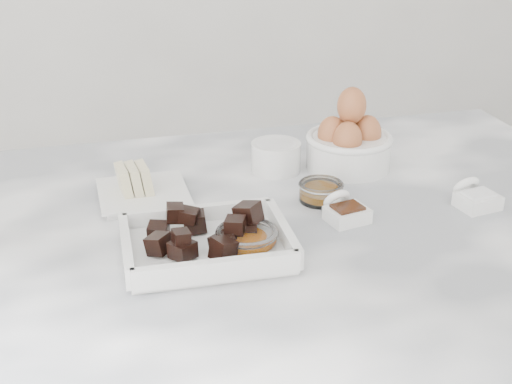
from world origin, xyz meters
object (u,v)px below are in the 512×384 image
sugar_ramekin (276,156)px  zest_bowl (247,241)px  chocolate_dish (206,238)px  vanilla_spoon (344,210)px  salt_spoon (475,197)px  egg_bowl (349,142)px  butter_plate (142,188)px  honey_bowl (321,191)px

sugar_ramekin → zest_bowl: sugar_ramekin is taller
chocolate_dish → sugar_ramekin: chocolate_dish is taller
zest_bowl → vanilla_spoon: size_ratio=1.08×
chocolate_dish → zest_bowl: bearing=-13.7°
vanilla_spoon → salt_spoon: (0.20, -0.01, 0.00)m
egg_bowl → vanilla_spoon: egg_bowl is taller
chocolate_dish → butter_plate: (-0.06, 0.19, -0.01)m
vanilla_spoon → sugar_ramekin: bearing=102.9°
zest_bowl → sugar_ramekin: bearing=66.3°
chocolate_dish → butter_plate: size_ratio=1.66×
sugar_ramekin → zest_bowl: (-0.11, -0.26, -0.01)m
butter_plate → vanilla_spoon: (0.27, -0.14, -0.00)m
chocolate_dish → sugar_ramekin: (0.16, 0.25, 0.00)m
salt_spoon → honey_bowl: bearing=160.6°
egg_bowl → zest_bowl: bearing=-134.0°
sugar_ramekin → egg_bowl: egg_bowl is taller
sugar_ramekin → honey_bowl: (0.03, -0.13, -0.01)m
sugar_ramekin → egg_bowl: bearing=-7.7°
sugar_ramekin → honey_bowl: 0.13m
sugar_ramekin → egg_bowl: 0.12m
sugar_ramekin → salt_spoon: (0.25, -0.20, -0.01)m
butter_plate → chocolate_dish: bearing=-71.9°
egg_bowl → honey_bowl: (-0.09, -0.11, -0.03)m
egg_bowl → zest_bowl: 0.34m
egg_bowl → vanilla_spoon: bearing=-112.8°
butter_plate → zest_bowl: bearing=-60.9°
honey_bowl → zest_bowl: (-0.15, -0.13, 0.00)m
chocolate_dish → butter_plate: bearing=108.1°
vanilla_spoon → salt_spoon: bearing=-2.0°
chocolate_dish → honey_bowl: bearing=30.9°
zest_bowl → salt_spoon: (0.36, 0.06, -0.00)m
butter_plate → honey_bowl: butter_plate is taller
butter_plate → honey_bowl: size_ratio=1.95×
salt_spoon → zest_bowl: bearing=-171.3°
butter_plate → salt_spoon: (0.48, -0.15, -0.00)m
zest_bowl → butter_plate: bearing=119.1°
butter_plate → salt_spoon: butter_plate is taller
butter_plate → vanilla_spoon: 0.31m
sugar_ramekin → egg_bowl: size_ratio=0.57×
honey_bowl → butter_plate: bearing=164.3°
egg_bowl → chocolate_dish: bearing=-141.1°
egg_bowl → butter_plate: bearing=-173.6°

